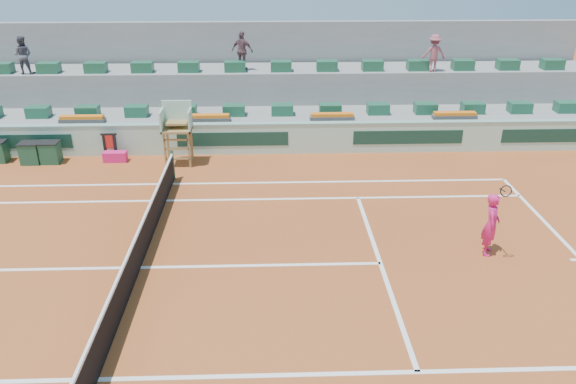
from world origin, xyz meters
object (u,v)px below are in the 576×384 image
(player_bag, at_px, (115,157))
(umpire_chair, at_px, (177,125))
(drink_cooler_a, at_px, (50,152))
(tennis_player, at_px, (491,224))

(player_bag, bearing_deg, umpire_chair, -5.82)
(drink_cooler_a, relative_size, tennis_player, 0.37)
(player_bag, height_order, tennis_player, tennis_player)
(umpire_chair, height_order, tennis_player, umpire_chair)
(player_bag, relative_size, umpire_chair, 0.37)
(drink_cooler_a, xyz_separation_m, tennis_player, (14.41, -7.25, 0.48))
(player_bag, xyz_separation_m, umpire_chair, (2.53, -0.26, 1.35))
(player_bag, distance_m, drink_cooler_a, 2.44)
(player_bag, bearing_deg, drink_cooler_a, -179.00)
(tennis_player, bearing_deg, player_bag, 148.66)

